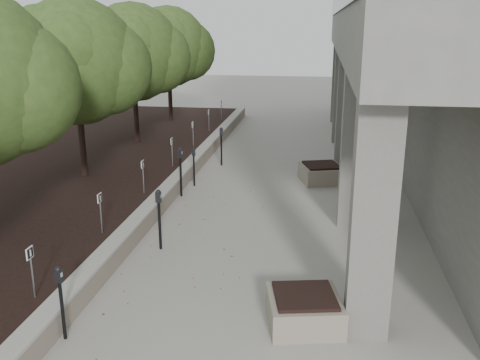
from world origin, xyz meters
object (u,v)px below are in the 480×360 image
Objects in this scene: parking_meter_1 at (62,303)px; parking_meter_3 at (194,167)px; parking_meter_4 at (181,172)px; crabapple_tree_5 at (169,64)px; parking_meter_2 at (159,220)px; planter_front at (304,309)px; planter_back at (321,173)px; parking_meter_5 at (221,146)px; crabapple_tree_3 at (78,89)px; crabapple_tree_4 at (134,73)px.

parking_meter_1 is 8.68m from parking_meter_3.
parking_meter_3 is 0.84× the size of parking_meter_4.
crabapple_tree_5 is 14.98m from parking_meter_2.
planter_front is (3.91, 1.05, -0.37)m from parking_meter_1.
parking_meter_1 is at bearing -113.13° from planter_back.
parking_meter_5 reaches higher than planter_front.
crabapple_tree_3 is at bearing -90.00° from crabapple_tree_5.
crabapple_tree_4 is 8.59m from planter_back.
crabapple_tree_5 is at bearing 109.95° from parking_meter_1.
parking_meter_5 is (3.80, 3.27, -2.41)m from crabapple_tree_3.
parking_meter_1 is at bearing -82.41° from parking_meter_4.
crabapple_tree_4 reaches higher than parking_meter_2.
parking_meter_2 is 7.57m from parking_meter_5.
crabapple_tree_5 is (0.00, 5.00, 0.00)m from crabapple_tree_4.
planter_front is (7.16, -7.00, -2.83)m from crabapple_tree_3.
parking_meter_2 is at bearing 141.50° from planter_front.
parking_meter_1 is at bearing -100.31° from parking_meter_5.
crabapple_tree_4 is 6.76m from parking_meter_4.
crabapple_tree_4 is at bearing -90.00° from crabapple_tree_5.
planter_back is (0.26, 8.72, 0.01)m from planter_front.
planter_front is at bearing -79.41° from parking_meter_5.
parking_meter_5 is (0.40, 2.65, 0.08)m from parking_meter_3.
planter_back is (4.17, 9.77, -0.36)m from parking_meter_1.
crabapple_tree_5 is at bearing 90.00° from crabapple_tree_4.
crabapple_tree_4 reaches higher than parking_meter_3.
crabapple_tree_5 is at bearing 111.90° from parking_meter_5.
crabapple_tree_3 is at bearing -146.77° from parking_meter_5.
parking_meter_1 is (3.25, -8.05, -2.46)m from crabapple_tree_3.
crabapple_tree_4 is 4.25× the size of planter_back.
parking_meter_1 is 10.63m from planter_back.
planter_front is (3.76, -7.63, -0.34)m from parking_meter_3.
parking_meter_1 reaches higher than planter_back.
crabapple_tree_3 is 5.56m from parking_meter_5.
planter_front is at bearing -59.17° from crabapple_tree_4.
crabapple_tree_4 reaches higher than planter_front.
parking_meter_1 is 0.87× the size of parking_meter_4.
parking_meter_4 is 1.07× the size of parking_meter_5.
crabapple_tree_5 is 11.47m from planter_back.
parking_meter_2 is 1.18× the size of planter_front.
planter_front is at bearing -51.59° from parking_meter_4.
parking_meter_4 reaches higher than parking_meter_2.
crabapple_tree_5 is at bearing 131.89° from planter_back.
crabapple_tree_3 is 6.19m from parking_meter_2.
crabapple_tree_4 reaches higher than planter_back.
parking_meter_1 is 11.34m from parking_meter_5.
planter_back is at bearing 13.05° from crabapple_tree_3.
planter_front is (7.16, -12.00, -2.83)m from crabapple_tree_4.
planter_front is (7.16, -17.00, -2.83)m from crabapple_tree_5.
crabapple_tree_3 is 8.13m from planter_back.
parking_meter_3 is 0.89× the size of parking_meter_5.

